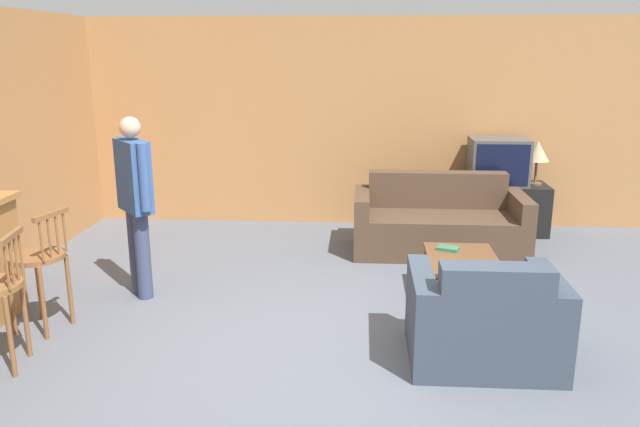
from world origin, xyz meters
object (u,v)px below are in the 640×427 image
(tv_unit, at_px, (495,208))
(table_lamp, at_px, (538,152))
(person_by_window, at_px, (135,198))
(bar_chair_far, at_px, (39,264))
(couch_far, at_px, (438,224))
(tv, at_px, (498,162))
(coffee_table, at_px, (463,264))
(armchair_near, at_px, (484,322))
(book_on_table, at_px, (448,248))

(tv_unit, bearing_deg, table_lamp, 0.00)
(tv_unit, xyz_separation_m, person_by_window, (-3.66, -2.30, 0.62))
(bar_chair_far, relative_size, tv_unit, 0.81)
(couch_far, distance_m, person_by_window, 3.31)
(tv, distance_m, table_lamp, 0.47)
(coffee_table, relative_size, tv_unit, 0.71)
(couch_far, height_order, coffee_table, couch_far)
(couch_far, relative_size, armchair_near, 1.78)
(coffee_table, xyz_separation_m, tv, (0.74, 2.23, 0.54))
(armchair_near, bearing_deg, coffee_table, 89.17)
(armchair_near, distance_m, tv_unit, 3.46)
(coffee_table, relative_size, table_lamp, 1.65)
(armchair_near, xyz_separation_m, table_lamp, (1.21, 3.37, 0.70))
(tv, relative_size, book_on_table, 3.02)
(bar_chair_far, relative_size, tv, 1.45)
(coffee_table, bearing_deg, book_on_table, 115.94)
(couch_far, relative_size, tv, 2.74)
(tv, height_order, table_lamp, tv)
(armchair_near, distance_m, book_on_table, 1.36)
(tv_unit, bearing_deg, coffee_table, -108.22)
(armchair_near, xyz_separation_m, coffee_table, (0.02, 1.14, 0.04))
(table_lamp, bearing_deg, bar_chair_far, -146.64)
(bar_chair_far, xyz_separation_m, table_lamp, (4.65, 3.06, 0.45))
(tv_unit, bearing_deg, tv, -90.00)
(table_lamp, bearing_deg, person_by_window, -150.76)
(armchair_near, bearing_deg, tv, 77.41)
(armchair_near, distance_m, person_by_window, 3.16)
(bar_chair_far, xyz_separation_m, tv_unit, (4.19, 3.06, -0.25))
(bar_chair_far, relative_size, book_on_table, 4.38)
(couch_far, distance_m, coffee_table, 1.45)
(book_on_table, xyz_separation_m, table_lamp, (1.30, 2.02, 0.58))
(bar_chair_far, distance_m, coffee_table, 3.56)
(tv, bearing_deg, table_lamp, 0.39)
(tv, xyz_separation_m, book_on_table, (-0.84, -2.02, -0.47))
(tv_unit, bearing_deg, armchair_near, -102.58)
(coffee_table, height_order, table_lamp, table_lamp)
(book_on_table, relative_size, table_lamp, 0.43)
(coffee_table, distance_m, tv, 2.41)
(tv, bearing_deg, person_by_window, -147.84)
(bar_chair_far, xyz_separation_m, person_by_window, (0.54, 0.76, 0.37))
(couch_far, relative_size, person_by_window, 1.14)
(table_lamp, relative_size, person_by_window, 0.32)
(bar_chair_far, xyz_separation_m, tv, (4.19, 3.06, 0.33))
(tv, bearing_deg, coffee_table, -108.25)
(book_on_table, bearing_deg, person_by_window, -174.36)
(person_by_window, bearing_deg, coffee_table, 1.27)
(coffee_table, distance_m, book_on_table, 0.25)
(table_lamp, bearing_deg, tv_unit, 180.00)
(book_on_table, bearing_deg, bar_chair_far, -162.82)
(coffee_table, distance_m, table_lamp, 2.62)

